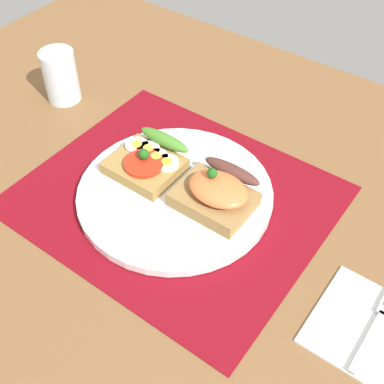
% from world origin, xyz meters
% --- Properties ---
extents(ground_plane, '(1.20, 0.90, 0.03)m').
position_xyz_m(ground_plane, '(0.00, 0.00, -0.02)').
color(ground_plane, brown).
extents(placemat, '(0.42, 0.36, 0.00)m').
position_xyz_m(placemat, '(0.00, 0.00, 0.00)').
color(placemat, maroon).
rests_on(placemat, ground_plane).
extents(plate, '(0.28, 0.28, 0.01)m').
position_xyz_m(plate, '(0.00, 0.00, 0.01)').
color(plate, white).
rests_on(plate, placemat).
extents(sandwich_egg_tomato, '(0.10, 0.10, 0.04)m').
position_xyz_m(sandwich_egg_tomato, '(-0.06, 0.01, 0.03)').
color(sandwich_egg_tomato, olive).
rests_on(sandwich_egg_tomato, plate).
extents(sandwich_salmon, '(0.10, 0.09, 0.06)m').
position_xyz_m(sandwich_salmon, '(0.06, 0.01, 0.04)').
color(sandwich_salmon, olive).
rests_on(sandwich_salmon, plate).
extents(napkin, '(0.12, 0.13, 0.01)m').
position_xyz_m(napkin, '(0.30, -0.03, 0.00)').
color(napkin, white).
rests_on(napkin, ground_plane).
extents(fork, '(0.02, 0.13, 0.00)m').
position_xyz_m(fork, '(0.31, -0.03, 0.01)').
color(fork, '#B7B7BC').
rests_on(fork, napkin).
extents(drinking_glass, '(0.06, 0.06, 0.09)m').
position_xyz_m(drinking_glass, '(-0.31, 0.08, 0.05)').
color(drinking_glass, silver).
rests_on(drinking_glass, ground_plane).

